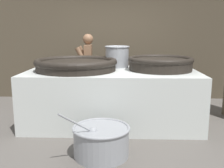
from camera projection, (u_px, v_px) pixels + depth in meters
ground_plane at (112, 122)px, 5.05m from camera, size 60.00×60.00×0.00m
back_wall at (115, 31)px, 6.74m from camera, size 9.04×0.24×3.46m
hearth_platform at (112, 97)px, 4.96m from camera, size 3.15×1.57×1.01m
giant_wok_near at (76, 64)px, 4.87m from camera, size 1.53×1.53×0.22m
giant_wok_far at (160, 63)px, 4.90m from camera, size 1.21×1.21×0.25m
stock_pot at (117, 56)px, 5.32m from camera, size 0.50×0.50×0.43m
cook at (88, 68)px, 5.95m from camera, size 0.40×0.62×1.68m
prep_bowl_vegetables at (101, 140)px, 3.66m from camera, size 0.91×0.83×0.74m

